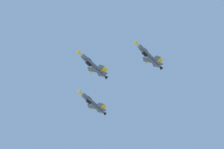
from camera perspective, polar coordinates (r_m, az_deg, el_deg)
fighter_jet_lead at (r=171.87m, az=-2.43°, el=1.19°), size 11.35×13.48×5.82m
fighter_jet_left_wing at (r=173.69m, az=4.65°, el=2.38°), size 11.21×13.48×6.31m
fighter_jet_right_wing at (r=186.17m, az=-2.48°, el=-3.57°), size 11.42×13.48×5.54m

